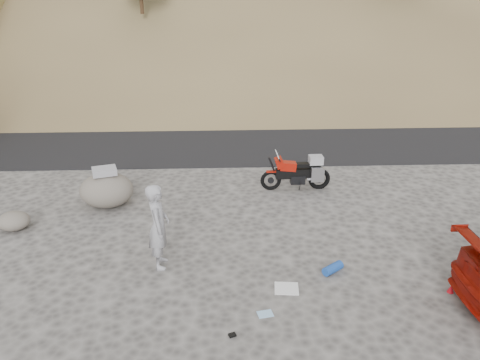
# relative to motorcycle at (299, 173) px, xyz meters

# --- Properties ---
(ground) EXTENTS (140.00, 140.00, 0.00)m
(ground) POSITION_rel_motorcycle_xyz_m (-1.63, -3.73, -0.51)
(ground) COLOR #454240
(ground) RESTS_ON ground
(road) EXTENTS (120.00, 7.00, 0.05)m
(road) POSITION_rel_motorcycle_xyz_m (-1.63, 5.27, -0.51)
(road) COLOR black
(road) RESTS_ON ground
(motorcycle) EXTENTS (2.01, 0.61, 1.19)m
(motorcycle) POSITION_rel_motorcycle_xyz_m (0.00, 0.00, 0.00)
(motorcycle) COLOR black
(motorcycle) RESTS_ON ground
(man) EXTENTS (0.47, 0.69, 1.82)m
(man) POSITION_rel_motorcycle_xyz_m (-3.48, -3.78, -0.51)
(man) COLOR #9B9A9F
(man) RESTS_ON ground
(boulder) EXTENTS (1.49, 1.31, 1.08)m
(boulder) POSITION_rel_motorcycle_xyz_m (-5.21, -0.86, -0.04)
(boulder) COLOR #615B53
(boulder) RESTS_ON ground
(small_rock) EXTENTS (0.84, 0.78, 0.45)m
(small_rock) POSITION_rel_motorcycle_xyz_m (-7.15, -2.08, -0.29)
(small_rock) COLOR #615B53
(small_rock) RESTS_ON ground
(gear_white_cloth) EXTENTS (0.50, 0.45, 0.02)m
(gear_white_cloth) POSITION_rel_motorcycle_xyz_m (-0.97, -4.72, -0.50)
(gear_white_cloth) COLOR white
(gear_white_cloth) RESTS_ON ground
(gear_blue_mat) EXTENTS (0.48, 0.43, 0.19)m
(gear_blue_mat) POSITION_rel_motorcycle_xyz_m (0.04, -4.21, -0.42)
(gear_blue_mat) COLOR #1B48A4
(gear_blue_mat) RESTS_ON ground
(gear_funnel) EXTENTS (0.14, 0.14, 0.16)m
(gear_funnel) POSITION_rel_motorcycle_xyz_m (2.13, -4.97, -0.43)
(gear_funnel) COLOR red
(gear_funnel) RESTS_ON ground
(gear_glove_a) EXTENTS (0.15, 0.13, 0.03)m
(gear_glove_a) POSITION_rel_motorcycle_xyz_m (-2.06, -5.99, -0.49)
(gear_glove_a) COLOR black
(gear_glove_a) RESTS_ON ground
(gear_blue_cloth) EXTENTS (0.31, 0.25, 0.01)m
(gear_blue_cloth) POSITION_rel_motorcycle_xyz_m (-1.46, -5.46, -0.50)
(gear_blue_cloth) COLOR #95C0E6
(gear_blue_cloth) RESTS_ON ground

